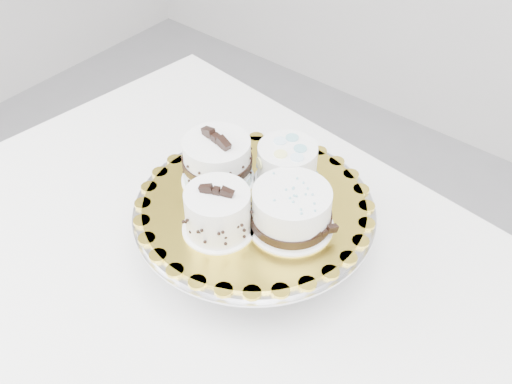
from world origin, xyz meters
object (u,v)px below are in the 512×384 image
Objects in this scene: cake_stand at (254,221)px; cake_dots at (287,164)px; cake_ribbon at (292,211)px; table at (240,306)px; cake_board at (254,205)px; cake_swirl at (218,212)px; cake_banded at (217,163)px.

cake_dots is at bearing 85.54° from cake_stand.
table is at bearing -124.56° from cake_ribbon.
cake_board reaches higher than table.
cake_swirl is 0.14m from cake_dots.
cake_board is at bearing -162.19° from cake_ribbon.
cake_banded reaches higher than cake_dots.
cake_stand is at bearing 105.87° from table.
table is 8.40× the size of cake_ribbon.
cake_banded is 0.15m from cake_ribbon.
cake_banded is at bearing 154.35° from table.
table is 9.82× the size of cake_swirl.
cake_dots and cake_ribbon have the same top height.
cake_stand reaches higher than table.
cake_board is at bearing 61.10° from cake_swirl.
cake_swirl is at bearing -94.72° from cake_board.
cake_stand is 1.09× the size of cake_board.
cake_banded is (-0.07, 0.08, 0.00)m from cake_swirl.
table is 3.28× the size of cake_stand.
cake_ribbon is at bearing -1.62° from cake_stand.
cake_banded is at bearing -163.85° from cake_ribbon.
cake_swirl reaches higher than cake_board.
cake_stand is 0.11m from cake_banded.
table is at bearing -80.47° from cake_board.
cake_swirl is (-0.01, -0.03, 0.22)m from table.
cake_dots is (0.01, 0.07, 0.04)m from cake_board.
cake_ribbon is (0.15, -0.01, -0.00)m from cake_banded.
cake_board is 0.08m from cake_ribbon.
cake_board is 0.09m from cake_banded.
cake_stand is 2.56× the size of cake_ribbon.
cake_stand is at bearing 61.10° from cake_swirl.
cake_swirl is 1.03× the size of cake_banded.
cake_swirl is at bearing -79.69° from cake_dots.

